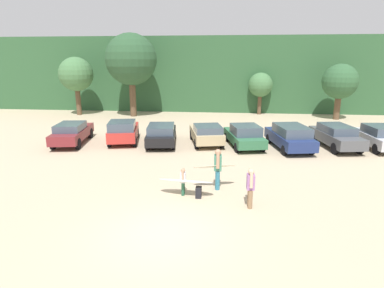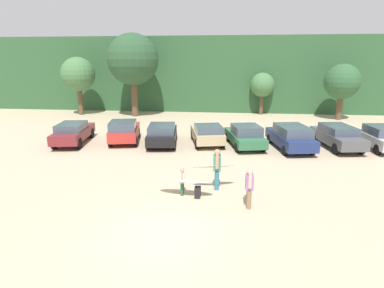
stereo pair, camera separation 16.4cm
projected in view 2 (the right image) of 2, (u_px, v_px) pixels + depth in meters
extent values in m
plane|color=tan|center=(160.00, 234.00, 10.53)|extent=(120.00, 120.00, 0.00)
cube|color=#2D5633|center=(213.00, 73.00, 39.69)|extent=(108.00, 12.00, 7.97)
cylinder|color=brown|center=(81.00, 102.00, 33.25)|extent=(0.50, 0.50, 2.68)
sphere|color=#427042|center=(78.00, 74.00, 32.55)|extent=(3.40, 3.40, 3.40)
cylinder|color=brown|center=(135.00, 99.00, 32.28)|extent=(0.62, 0.62, 3.45)
sphere|color=#284C2D|center=(133.00, 59.00, 31.31)|extent=(4.99, 4.99, 4.99)
cylinder|color=brown|center=(261.00, 105.00, 33.47)|extent=(0.39, 0.39, 2.00)
sphere|color=#427042|center=(262.00, 85.00, 32.95)|extent=(2.47, 2.47, 2.47)
cylinder|color=brown|center=(339.00, 108.00, 30.49)|extent=(0.56, 0.56, 2.19)
sphere|color=#2D5633|center=(342.00, 82.00, 29.87)|extent=(3.25, 3.25, 3.25)
cube|color=maroon|center=(74.00, 133.00, 21.89)|extent=(2.42, 4.86, 0.62)
cube|color=#3F4C5B|center=(71.00, 127.00, 21.45)|extent=(1.92, 2.50, 0.46)
cylinder|color=black|center=(70.00, 133.00, 23.42)|extent=(0.33, 0.74, 0.72)
cylinder|color=black|center=(92.00, 133.00, 23.48)|extent=(0.33, 0.74, 0.72)
cylinder|color=black|center=(54.00, 144.00, 20.46)|extent=(0.33, 0.74, 0.72)
cylinder|color=black|center=(79.00, 143.00, 20.52)|extent=(0.33, 0.74, 0.72)
cube|color=#B72D28|center=(125.00, 132.00, 22.25)|extent=(2.58, 4.21, 0.70)
cube|color=#3F4C5B|center=(123.00, 125.00, 21.30)|extent=(2.05, 2.33, 0.56)
cylinder|color=black|center=(116.00, 133.00, 23.51)|extent=(0.35, 0.70, 0.66)
cylinder|color=black|center=(138.00, 133.00, 23.65)|extent=(0.35, 0.70, 0.66)
cylinder|color=black|center=(110.00, 142.00, 21.02)|extent=(0.35, 0.70, 0.66)
cylinder|color=black|center=(135.00, 141.00, 21.16)|extent=(0.35, 0.70, 0.66)
cube|color=black|center=(162.00, 135.00, 21.63)|extent=(2.38, 4.55, 0.59)
cube|color=#3F4C5B|center=(162.00, 129.00, 21.13)|extent=(1.98, 2.64, 0.48)
cylinder|color=black|center=(152.00, 135.00, 23.08)|extent=(0.30, 0.65, 0.63)
cylinder|color=black|center=(175.00, 135.00, 23.11)|extent=(0.30, 0.65, 0.63)
cylinder|color=black|center=(148.00, 145.00, 20.30)|extent=(0.30, 0.65, 0.63)
cylinder|color=black|center=(174.00, 145.00, 20.33)|extent=(0.30, 0.65, 0.63)
cube|color=tan|center=(207.00, 134.00, 21.78)|extent=(2.65, 4.25, 0.63)
cube|color=#3F4C5B|center=(209.00, 129.00, 20.99)|extent=(2.08, 2.31, 0.42)
cylinder|color=black|center=(193.00, 135.00, 23.03)|extent=(0.36, 0.69, 0.66)
cylinder|color=black|center=(216.00, 134.00, 23.19)|extent=(0.36, 0.69, 0.66)
cylinder|color=black|center=(197.00, 144.00, 20.52)|extent=(0.36, 0.69, 0.66)
cylinder|color=black|center=(223.00, 143.00, 20.69)|extent=(0.36, 0.69, 0.66)
cube|color=#2D6642|center=(245.00, 138.00, 21.12)|extent=(2.70, 4.55, 0.57)
cube|color=#3F4C5B|center=(246.00, 130.00, 20.62)|extent=(2.06, 2.29, 0.60)
cylinder|color=black|center=(228.00, 137.00, 22.46)|extent=(0.35, 0.64, 0.60)
cylinder|color=black|center=(250.00, 137.00, 22.63)|extent=(0.35, 0.64, 0.60)
cylinder|color=black|center=(237.00, 148.00, 19.76)|extent=(0.35, 0.64, 0.60)
cylinder|color=black|center=(263.00, 147.00, 19.92)|extent=(0.35, 0.64, 0.60)
cube|color=navy|center=(290.00, 139.00, 20.52)|extent=(2.66, 4.80, 0.66)
cube|color=#3F4C5B|center=(293.00, 131.00, 20.04)|extent=(2.15, 2.89, 0.59)
cylinder|color=black|center=(270.00, 139.00, 21.98)|extent=(0.33, 0.64, 0.61)
cylinder|color=black|center=(293.00, 138.00, 22.10)|extent=(0.33, 0.64, 0.61)
cylinder|color=black|center=(285.00, 151.00, 19.10)|extent=(0.33, 0.64, 0.61)
cylinder|color=black|center=(312.00, 150.00, 19.22)|extent=(0.33, 0.64, 0.61)
cube|color=#4C4F54|center=(337.00, 138.00, 20.71)|extent=(2.44, 4.80, 0.64)
cube|color=#3F4C5B|center=(338.00, 129.00, 20.57)|extent=(1.96, 2.67, 0.48)
cylinder|color=black|center=(315.00, 137.00, 22.22)|extent=(0.33, 0.72, 0.69)
cylinder|color=black|center=(337.00, 137.00, 22.29)|extent=(0.33, 0.72, 0.69)
cylinder|color=black|center=(336.00, 149.00, 19.30)|extent=(0.33, 0.72, 0.69)
cylinder|color=black|center=(361.00, 149.00, 19.37)|extent=(0.33, 0.72, 0.69)
cube|color=silver|center=(381.00, 139.00, 20.46)|extent=(2.29, 4.28, 0.65)
cube|color=#3F4C5B|center=(384.00, 131.00, 20.10)|extent=(1.96, 2.27, 0.55)
cylinder|color=black|center=(357.00, 139.00, 21.89)|extent=(0.27, 0.65, 0.64)
cylinder|color=black|center=(383.00, 139.00, 21.84)|extent=(0.27, 0.65, 0.64)
cylinder|color=black|center=(378.00, 150.00, 19.25)|extent=(0.27, 0.65, 0.64)
cylinder|color=teal|center=(217.00, 180.00, 14.03)|extent=(0.20, 0.20, 0.86)
cylinder|color=teal|center=(217.00, 178.00, 14.33)|extent=(0.20, 0.20, 0.86)
cube|color=#3F7F66|center=(217.00, 163.00, 13.99)|extent=(0.34, 0.45, 0.66)
sphere|color=tan|center=(217.00, 152.00, 13.87)|extent=(0.27, 0.27, 0.27)
cylinder|color=tan|center=(217.00, 161.00, 13.71)|extent=(0.15, 0.26, 0.71)
cylinder|color=tan|center=(217.00, 157.00, 14.18)|extent=(0.16, 0.33, 0.71)
cylinder|color=#26593F|center=(182.00, 189.00, 13.46)|extent=(0.13, 0.13, 0.56)
cylinder|color=#26593F|center=(183.00, 187.00, 13.65)|extent=(0.13, 0.13, 0.56)
cube|color=silver|center=(182.00, 177.00, 13.43)|extent=(0.22, 0.29, 0.43)
sphere|color=tan|center=(182.00, 170.00, 13.35)|extent=(0.18, 0.18, 0.18)
cylinder|color=tan|center=(182.00, 176.00, 13.25)|extent=(0.10, 0.16, 0.46)
cylinder|color=tan|center=(183.00, 174.00, 13.55)|extent=(0.10, 0.13, 0.46)
cylinder|color=#8C6B4C|center=(249.00, 200.00, 12.23)|extent=(0.18, 0.18, 0.75)
cylinder|color=#8C6B4C|center=(248.00, 197.00, 12.49)|extent=(0.18, 0.18, 0.75)
cube|color=#9966A5|center=(249.00, 182.00, 12.19)|extent=(0.30, 0.39, 0.57)
sphere|color=#D8AD8C|center=(250.00, 172.00, 12.09)|extent=(0.24, 0.24, 0.24)
cylinder|color=#D8AD8C|center=(250.00, 180.00, 11.95)|extent=(0.13, 0.19, 0.62)
cylinder|color=#D8AD8C|center=(249.00, 176.00, 12.36)|extent=(0.14, 0.30, 0.62)
ellipsoid|color=beige|center=(214.00, 166.00, 14.04)|extent=(1.97, 0.96, 0.29)
ellipsoid|color=white|center=(185.00, 181.00, 13.31)|extent=(2.37, 0.88, 0.24)
cube|color=black|center=(198.00, 192.00, 13.28)|extent=(0.24, 0.34, 0.45)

